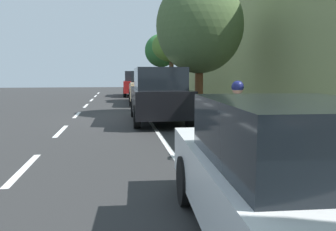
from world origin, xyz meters
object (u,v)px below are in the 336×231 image
(parked_suv_black_mid, at_px, (159,94))
(cyclist_with_backpack, at_px, (238,113))
(parked_sedan_white_second, at_px, (294,181))
(bicycle_at_curb, at_px, (220,138))
(pedestrian_on_phone, at_px, (185,82))
(street_tree_far_end, at_px, (171,47))
(street_tree_mid_block, at_px, (200,26))
(fire_hydrant, at_px, (162,91))
(parked_suv_red_farthest, at_px, (136,83))
(street_tree_corner, at_px, (161,51))
(parked_pickup_tan_far, at_px, (146,88))

(parked_suv_black_mid, distance_m, cyclist_with_backpack, 5.90)
(parked_sedan_white_second, height_order, cyclist_with_backpack, cyclist_with_backpack)
(bicycle_at_curb, xyz_separation_m, cyclist_with_backpack, (0.23, -0.44, 0.61))
(pedestrian_on_phone, bearing_deg, street_tree_far_end, -113.31)
(parked_sedan_white_second, height_order, street_tree_mid_block, street_tree_mid_block)
(fire_hydrant, bearing_deg, parked_suv_red_farthest, 112.40)
(parked_sedan_white_second, distance_m, parked_suv_black_mid, 9.38)
(bicycle_at_curb, height_order, street_tree_corner, street_tree_corner)
(cyclist_with_backpack, bearing_deg, parked_suv_black_mid, 98.86)
(street_tree_corner, height_order, fire_hydrant, street_tree_corner)
(parked_sedan_white_second, height_order, street_tree_far_end, street_tree_far_end)
(parked_suv_red_farthest, height_order, cyclist_with_backpack, parked_suv_red_farthest)
(bicycle_at_curb, height_order, street_tree_mid_block, street_tree_mid_block)
(cyclist_with_backpack, bearing_deg, street_tree_far_end, 85.98)
(street_tree_mid_block, bearing_deg, parked_suv_black_mid, -139.15)
(parked_suv_black_mid, relative_size, parked_suv_red_farthest, 0.99)
(parked_suv_red_farthest, relative_size, street_tree_corner, 1.00)
(parked_pickup_tan_far, distance_m, street_tree_far_end, 3.35)
(bicycle_at_curb, distance_m, street_tree_corner, 19.77)
(street_tree_corner, relative_size, fire_hydrant, 5.66)
(parked_pickup_tan_far, xyz_separation_m, street_tree_corner, (1.76, 6.24, 2.67))
(parked_pickup_tan_far, height_order, fire_hydrant, parked_pickup_tan_far)
(parked_pickup_tan_far, distance_m, cyclist_with_backpack, 13.70)
(parked_suv_black_mid, height_order, parked_pickup_tan_far, parked_suv_black_mid)
(street_tree_mid_block, height_order, street_tree_corner, street_tree_mid_block)
(parked_pickup_tan_far, relative_size, cyclist_with_backpack, 3.28)
(parked_suv_black_mid, relative_size, bicycle_at_curb, 2.92)
(parked_pickup_tan_far, relative_size, pedestrian_on_phone, 3.06)
(parked_suv_red_farthest, xyz_separation_m, street_tree_corner, (1.98, -0.70, 2.54))
(parked_suv_black_mid, xyz_separation_m, street_tree_corner, (1.95, 14.08, 2.54))
(cyclist_with_backpack, height_order, street_tree_mid_block, street_tree_mid_block)
(parked_suv_black_mid, distance_m, street_tree_mid_block, 3.75)
(parked_pickup_tan_far, xyz_separation_m, parked_suv_red_farthest, (-0.22, 6.94, 0.13))
(cyclist_with_backpack, bearing_deg, parked_suv_red_farthest, 92.60)
(street_tree_corner, bearing_deg, bicycle_at_curb, -93.73)
(parked_pickup_tan_far, bearing_deg, pedestrian_on_phone, 55.95)
(fire_hydrant, bearing_deg, street_tree_mid_block, -87.66)
(cyclist_with_backpack, xyz_separation_m, street_tree_mid_block, (1.05, 7.52, 2.76))
(street_tree_mid_block, xyz_separation_m, street_tree_far_end, (0.00, 7.36, -0.27))
(parked_sedan_white_second, height_order, street_tree_corner, street_tree_corner)
(bicycle_at_curb, xyz_separation_m, street_tree_mid_block, (1.27, 7.08, 3.37))
(bicycle_at_curb, bearing_deg, parked_suv_black_mid, 97.23)
(parked_suv_black_mid, bearing_deg, parked_sedan_white_second, -89.13)
(parked_suv_red_farthest, height_order, bicycle_at_curb, parked_suv_red_farthest)
(cyclist_with_backpack, relative_size, street_tree_mid_block, 0.29)
(cyclist_with_backpack, relative_size, street_tree_corner, 0.34)
(street_tree_corner, bearing_deg, street_tree_mid_block, -90.00)
(street_tree_far_end, bearing_deg, parked_sedan_white_second, -95.62)
(street_tree_corner, bearing_deg, pedestrian_on_phone, -34.74)
(street_tree_corner, height_order, pedestrian_on_phone, street_tree_corner)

